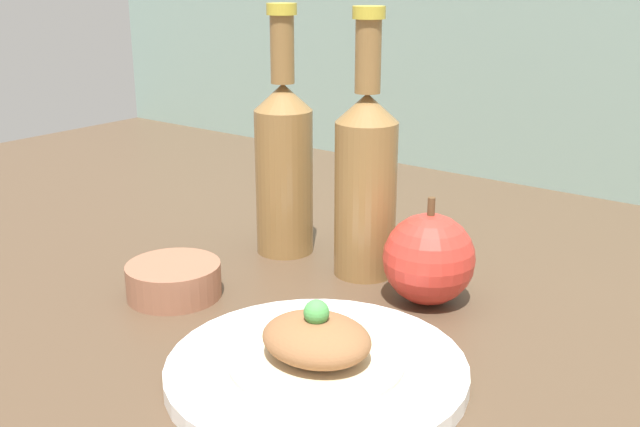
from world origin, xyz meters
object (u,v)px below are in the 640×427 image
object	(u,v)px
plate	(317,368)
cider_bottle_right	(364,177)
plated_food	(316,343)
dipping_bowl	(174,280)
apple	(429,259)
cider_bottle_left	(284,161)

from	to	relation	value
plate	cider_bottle_right	world-z (taller)	cider_bottle_right
plated_food	dipping_bowl	size ratio (longest dim) A/B	1.51
plate	apple	size ratio (longest dim) A/B	2.26
plate	dipping_bowl	world-z (taller)	dipping_bowl
cider_bottle_left	cider_bottle_right	world-z (taller)	same
cider_bottle_right	apple	world-z (taller)	cider_bottle_right
cider_bottle_left	apple	world-z (taller)	cider_bottle_left
apple	dipping_bowl	distance (cm)	25.17
plate	plated_food	xyz separation A→B (cm)	(0.00, 0.00, 2.18)
plate	cider_bottle_right	xyz separation A→B (cm)	(-9.52, 20.37, 9.72)
plate	cider_bottle_right	size ratio (longest dim) A/B	0.87
plate	plated_food	distance (cm)	2.18
cider_bottle_left	plated_food	bearing A→B (deg)	-45.00
cider_bottle_right	plated_food	bearing A→B (deg)	-64.95
cider_bottle_left	plate	bearing A→B (deg)	-45.00
plate	cider_bottle_left	bearing A→B (deg)	135.00
dipping_bowl	plate	bearing A→B (deg)	-10.51
plated_food	plate	bearing A→B (deg)	0.00
cider_bottle_right	apple	bearing A→B (deg)	-13.98
plated_food	cider_bottle_right	xyz separation A→B (cm)	(-9.52, 20.37, 7.55)
plate	cider_bottle_left	world-z (taller)	cider_bottle_left
cider_bottle_right	dipping_bowl	xyz separation A→B (cm)	(-11.39, -16.49, -8.93)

